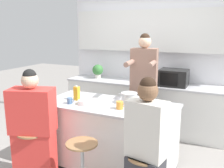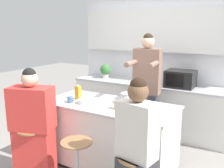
# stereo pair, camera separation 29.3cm
# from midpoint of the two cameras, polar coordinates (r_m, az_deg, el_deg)

# --- Properties ---
(ground_plane) EXTENTS (16.00, 16.00, 0.00)m
(ground_plane) POSITION_cam_midpoint_polar(r_m,az_deg,el_deg) (3.64, 1.73, -18.15)
(ground_plane) COLOR gray
(wall_back) EXTENTS (3.21, 0.22, 2.70)m
(wall_back) POSITION_cam_midpoint_polar(r_m,az_deg,el_deg) (4.78, 12.20, 8.43)
(wall_back) COLOR white
(wall_back) RESTS_ON ground_plane
(back_counter) EXTENTS (2.98, 0.62, 0.90)m
(back_counter) POSITION_cam_midpoint_polar(r_m,az_deg,el_deg) (4.70, 10.45, -5.16)
(back_counter) COLOR white
(back_counter) RESTS_ON ground_plane
(kitchen_island) EXTENTS (1.77, 0.82, 0.89)m
(kitchen_island) POSITION_cam_midpoint_polar(r_m,az_deg,el_deg) (3.43, 1.78, -11.64)
(kitchen_island) COLOR black
(kitchen_island) RESTS_ON ground_plane
(bar_stool_leftmost) EXTENTS (0.38, 0.38, 0.64)m
(bar_stool_leftmost) POSITION_cam_midpoint_polar(r_m,az_deg,el_deg) (3.37, -15.20, -14.72)
(bar_stool_leftmost) COLOR #997047
(bar_stool_leftmost) RESTS_ON ground_plane
(bar_stool_center) EXTENTS (0.38, 0.38, 0.64)m
(bar_stool_center) POSITION_cam_midpoint_polar(r_m,az_deg,el_deg) (2.96, -4.99, -18.35)
(bar_stool_center) COLOR #997047
(bar_stool_center) RESTS_ON ground_plane
(person_cooking) EXTENTS (0.46, 0.63, 1.79)m
(person_cooking) POSITION_cam_midpoint_polar(r_m,az_deg,el_deg) (3.81, 10.06, -2.30)
(person_cooking) COLOR #383842
(person_cooking) RESTS_ON ground_plane
(person_wrapped_blanket) EXTENTS (0.58, 0.44, 1.41)m
(person_wrapped_blanket) POSITION_cam_midpoint_polar(r_m,az_deg,el_deg) (3.24, -15.13, -9.64)
(person_wrapped_blanket) COLOR red
(person_wrapped_blanket) RESTS_ON ground_plane
(person_seated_near) EXTENTS (0.40, 0.32, 1.43)m
(person_seated_near) POSITION_cam_midpoint_polar(r_m,az_deg,el_deg) (2.52, 9.10, -15.98)
(person_seated_near) COLOR #333338
(person_seated_near) RESTS_ON ground_plane
(cooking_pot) EXTENTS (0.31, 0.22, 0.14)m
(cooking_pot) POSITION_cam_midpoint_polar(r_m,az_deg,el_deg) (3.30, 6.50, -3.28)
(cooking_pot) COLOR #B7BABC
(cooking_pot) RESTS_ON kitchen_island
(fruit_bowl) EXTENTS (0.19, 0.19, 0.06)m
(fruit_bowl) POSITION_cam_midpoint_polar(r_m,az_deg,el_deg) (3.06, 8.21, -5.36)
(fruit_bowl) COLOR #B7BABC
(fruit_bowl) RESTS_ON kitchen_island
(mixing_bowl_steel) EXTENTS (0.19, 0.19, 0.06)m
(mixing_bowl_steel) POSITION_cam_midpoint_polar(r_m,az_deg,el_deg) (3.29, -3.63, -4.01)
(mixing_bowl_steel) COLOR white
(mixing_bowl_steel) RESTS_ON kitchen_island
(coffee_cup_near) EXTENTS (0.12, 0.09, 0.10)m
(coffee_cup_near) POSITION_cam_midpoint_polar(r_m,az_deg,el_deg) (3.06, 4.05, -4.92)
(coffee_cup_near) COLOR orange
(coffee_cup_near) RESTS_ON kitchen_island
(coffee_cup_far) EXTENTS (0.10, 0.07, 0.08)m
(coffee_cup_far) POSITION_cam_midpoint_polar(r_m,az_deg,el_deg) (3.35, -7.08, -3.60)
(coffee_cup_far) COLOR #4C7099
(coffee_cup_far) RESTS_ON kitchen_island
(banana_bunch) EXTENTS (0.14, 0.10, 0.04)m
(banana_bunch) POSITION_cam_midpoint_polar(r_m,az_deg,el_deg) (2.85, 10.97, -6.97)
(banana_bunch) COLOR yellow
(banana_bunch) RESTS_ON kitchen_island
(juice_carton) EXTENTS (0.07, 0.07, 0.20)m
(juice_carton) POSITION_cam_midpoint_polar(r_m,az_deg,el_deg) (3.49, -5.40, -1.95)
(juice_carton) COLOR gold
(juice_carton) RESTS_ON kitchen_island
(microwave) EXTENTS (0.47, 0.39, 0.28)m
(microwave) POSITION_cam_midpoint_polar(r_m,az_deg,el_deg) (4.38, 17.20, 1.13)
(microwave) COLOR black
(microwave) RESTS_ON back_counter
(potted_plant) EXTENTS (0.21, 0.21, 0.28)m
(potted_plant) POSITION_cam_midpoint_polar(r_m,az_deg,el_deg) (4.96, 0.20, 3.14)
(potted_plant) COLOR beige
(potted_plant) RESTS_ON back_counter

